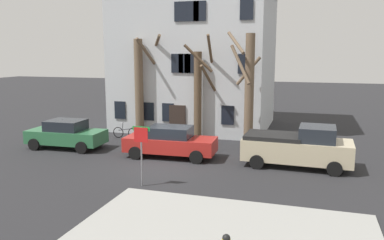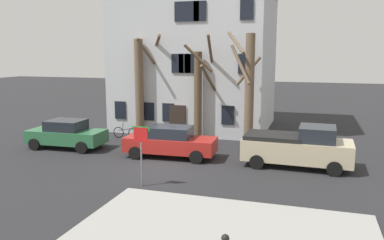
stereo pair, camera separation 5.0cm
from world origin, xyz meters
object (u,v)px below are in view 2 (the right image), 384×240
(tree_bare_near, at_px, (140,83))
(tree_bare_far, at_px, (248,88))
(car_green_sedan, at_px, (67,134))
(pickup_truck_beige, at_px, (298,147))
(car_red_sedan, at_px, (170,142))
(bicycle_leaning, at_px, (126,133))
(street_sign_pole, at_px, (141,144))
(building_main, at_px, (197,45))
(tree_bare_mid, at_px, (199,91))

(tree_bare_near, xyz_separation_m, tree_bare_far, (7.30, -1.10, -0.01))
(car_green_sedan, bearing_deg, pickup_truck_beige, 0.41)
(tree_bare_far, height_order, car_red_sedan, tree_bare_far)
(pickup_truck_beige, bearing_deg, tree_bare_far, 131.98)
(tree_bare_near, relative_size, bicycle_leaning, 3.79)
(tree_bare_far, xyz_separation_m, street_sign_pole, (-3.04, -8.14, -1.71))
(tree_bare_near, relative_size, pickup_truck_beige, 1.28)
(building_main, distance_m, car_green_sedan, 11.67)
(tree_bare_mid, distance_m, tree_bare_far, 3.43)
(tree_bare_far, relative_size, street_sign_pole, 2.65)
(tree_bare_mid, bearing_deg, pickup_truck_beige, -35.00)
(tree_bare_near, relative_size, car_green_sedan, 1.48)
(tree_bare_mid, relative_size, tree_bare_far, 0.98)
(tree_bare_near, xyz_separation_m, car_red_sedan, (3.80, -4.61, -2.66))
(tree_bare_mid, height_order, car_red_sedan, tree_bare_mid)
(tree_bare_mid, distance_m, car_red_sedan, 5.10)
(tree_bare_far, bearing_deg, street_sign_pole, -110.48)
(tree_bare_far, xyz_separation_m, car_red_sedan, (-3.50, -3.50, -2.65))
(tree_bare_mid, xyz_separation_m, car_red_sedan, (-0.26, -4.55, -2.28))
(pickup_truck_beige, relative_size, street_sign_pole, 2.06)
(tree_bare_near, distance_m, tree_bare_far, 7.38)
(building_main, relative_size, car_red_sedan, 2.45)
(street_sign_pole, bearing_deg, bicycle_leaning, 120.67)
(tree_bare_far, distance_m, car_red_sedan, 5.62)
(tree_bare_mid, bearing_deg, car_green_sedan, -146.37)
(car_green_sedan, distance_m, car_red_sedan, 6.44)
(tree_bare_near, height_order, pickup_truck_beige, tree_bare_near)
(building_main, xyz_separation_m, car_green_sedan, (-5.18, -9.05, -5.23))
(street_sign_pole, bearing_deg, tree_bare_mid, 91.27)
(building_main, height_order, car_green_sedan, building_main)
(tree_bare_mid, relative_size, car_red_sedan, 1.35)
(street_sign_pole, bearing_deg, car_red_sedan, 95.68)
(tree_bare_near, xyz_separation_m, pickup_truck_beige, (10.28, -4.42, -2.50))
(building_main, bearing_deg, car_red_sedan, -82.21)
(pickup_truck_beige, xyz_separation_m, bicycle_leaning, (-10.88, 3.35, -0.62))
(car_red_sedan, distance_m, pickup_truck_beige, 6.49)
(car_green_sedan, height_order, car_red_sedan, car_red_sedan)
(car_red_sedan, xyz_separation_m, pickup_truck_beige, (6.49, 0.19, 0.15))
(tree_bare_near, height_order, car_red_sedan, tree_bare_near)
(tree_bare_near, bearing_deg, tree_bare_mid, -0.83)
(tree_bare_far, distance_m, street_sign_pole, 8.86)
(tree_bare_near, bearing_deg, car_red_sedan, -50.52)
(tree_bare_mid, bearing_deg, tree_bare_far, -17.87)
(street_sign_pole, bearing_deg, building_main, 97.08)
(car_red_sedan, bearing_deg, bicycle_leaning, 141.12)
(tree_bare_mid, relative_size, bicycle_leaning, 3.75)
(pickup_truck_beige, height_order, street_sign_pole, street_sign_pole)
(tree_bare_near, distance_m, street_sign_pole, 10.33)
(building_main, distance_m, car_red_sedan, 10.61)
(car_red_sedan, height_order, street_sign_pole, street_sign_pole)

